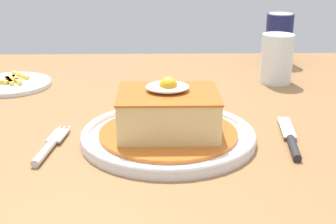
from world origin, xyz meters
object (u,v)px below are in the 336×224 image
object	(u,v)px
knife	(292,142)
side_plate_fries	(10,84)
main_plate	(168,135)
drinking_glass	(277,62)
soda_can	(279,39)
fork	(49,147)

from	to	relation	value
knife	side_plate_fries	distance (m)	0.61
main_plate	drinking_glass	bearing A→B (deg)	53.15
soda_can	knife	bearing A→B (deg)	-100.99
side_plate_fries	soda_can	bearing A→B (deg)	17.27
knife	side_plate_fries	bearing A→B (deg)	147.82
knife	side_plate_fries	size ratio (longest dim) A/B	0.97
knife	drinking_glass	size ratio (longest dim) A/B	1.58
fork	drinking_glass	bearing A→B (deg)	40.36
drinking_glass	main_plate	bearing A→B (deg)	-126.85
side_plate_fries	drinking_glass	bearing A→B (deg)	1.80
main_plate	side_plate_fries	world-z (taller)	main_plate
fork	drinking_glass	xyz separation A→B (m)	(0.42, 0.35, 0.04)
main_plate	fork	distance (m)	0.18
drinking_glass	knife	bearing A→B (deg)	-99.09
soda_can	drinking_glass	bearing A→B (deg)	-104.69
knife	side_plate_fries	world-z (taller)	side_plate_fries
fork	soda_can	size ratio (longest dim) A/B	1.14
knife	side_plate_fries	xyz separation A→B (m)	(-0.51, 0.32, -0.00)
main_plate	knife	distance (m)	0.19
side_plate_fries	fork	bearing A→B (deg)	-65.66
fork	soda_can	bearing A→B (deg)	48.77
main_plate	knife	xyz separation A→B (m)	(0.19, -0.02, -0.00)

